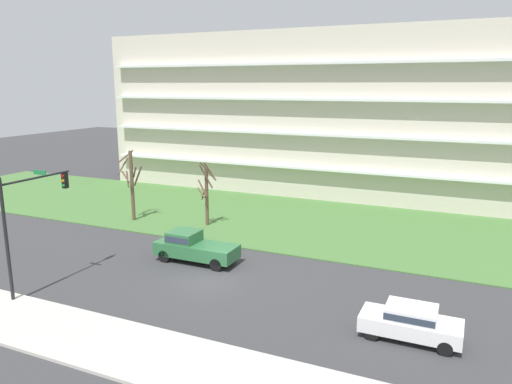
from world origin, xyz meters
TOP-DOWN VIEW (x-y plane):
  - ground at (0.00, 0.00)m, footprint 160.00×160.00m
  - sidewalk_curb_near at (0.00, -8.00)m, footprint 80.00×4.00m
  - grass_lawn_strip at (0.00, 14.00)m, footprint 80.00×16.00m
  - apartment_building at (0.00, 28.38)m, footprint 49.05×13.71m
  - tree_far_left at (-12.17, 8.72)m, footprint 1.82×1.86m
  - tree_left at (-5.70, 9.86)m, footprint 1.70×1.42m
  - pickup_green_near_left at (-2.47, 2.50)m, footprint 5.41×2.04m
  - sedan_white_center_left at (11.58, -2.00)m, footprint 4.41×1.82m
  - traffic_signal_mast at (-7.97, -5.14)m, footprint 0.90×4.60m

SIDE VIEW (x-z plane):
  - ground at x=0.00m, z-range 0.00..0.00m
  - grass_lawn_strip at x=0.00m, z-range 0.00..0.08m
  - sidewalk_curb_near at x=0.00m, z-range 0.00..0.15m
  - sedan_white_center_left at x=11.58m, z-range 0.09..1.66m
  - pickup_green_near_left at x=-2.47m, z-range 0.04..1.99m
  - tree_left at x=-5.70m, z-range 0.10..5.46m
  - tree_far_left at x=-12.17m, z-range 0.31..6.23m
  - traffic_signal_mast at x=-7.97m, z-range 1.17..7.84m
  - apartment_building at x=0.00m, z-range 0.00..16.40m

